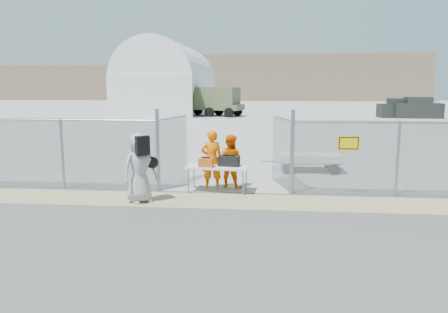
# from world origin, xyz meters

# --- Properties ---
(ground) EXTENTS (160.00, 160.00, 0.00)m
(ground) POSITION_xyz_m (0.00, 0.00, 0.00)
(ground) COLOR #454545
(tarmac_inside) EXTENTS (160.00, 80.00, 0.01)m
(tarmac_inside) POSITION_xyz_m (0.00, 42.00, 0.01)
(tarmac_inside) COLOR #A0A09C
(tarmac_inside) RESTS_ON ground
(dirt_strip) EXTENTS (44.00, 1.60, 0.01)m
(dirt_strip) POSITION_xyz_m (0.00, 1.00, 0.01)
(dirt_strip) COLOR tan
(dirt_strip) RESTS_ON ground
(distant_hills) EXTENTS (140.00, 6.00, 9.00)m
(distant_hills) POSITION_xyz_m (5.00, 78.00, 4.50)
(distant_hills) COLOR #7F684F
(distant_hills) RESTS_ON ground
(chain_link_fence) EXTENTS (40.00, 0.20, 2.20)m
(chain_link_fence) POSITION_xyz_m (0.00, 2.00, 1.10)
(chain_link_fence) COLOR gray
(chain_link_fence) RESTS_ON ground
(quonset_hangar) EXTENTS (9.00, 18.00, 8.00)m
(quonset_hangar) POSITION_xyz_m (-10.00, 40.00, 4.00)
(quonset_hangar) COLOR silver
(quonset_hangar) RESTS_ON ground
(folding_table) EXTENTS (1.93, 0.97, 0.79)m
(folding_table) POSITION_xyz_m (-0.20, 2.07, 0.39)
(folding_table) COLOR silver
(folding_table) RESTS_ON ground
(orange_bag) EXTENTS (0.44, 0.30, 0.26)m
(orange_bag) POSITION_xyz_m (-0.54, 1.96, 0.92)
(orange_bag) COLOR #CA5814
(orange_bag) RESTS_ON folding_table
(black_duffel) EXTENTS (0.67, 0.45, 0.30)m
(black_duffel) POSITION_xyz_m (0.13, 2.16, 0.94)
(black_duffel) COLOR black
(black_duffel) RESTS_ON folding_table
(security_worker_left) EXTENTS (0.73, 0.53, 1.84)m
(security_worker_left) POSITION_xyz_m (-0.42, 2.45, 0.92)
(security_worker_left) COLOR #FA6300
(security_worker_left) RESTS_ON ground
(security_worker_right) EXTENTS (0.96, 0.83, 1.69)m
(security_worker_right) POSITION_xyz_m (0.13, 2.59, 0.85)
(security_worker_right) COLOR #FA6300
(security_worker_right) RESTS_ON ground
(visitor) EXTENTS (1.12, 1.08, 1.93)m
(visitor) POSITION_xyz_m (-2.19, 0.70, 0.97)
(visitor) COLOR #979797
(visitor) RESTS_ON ground
(utility_trailer) EXTENTS (3.01, 1.60, 0.72)m
(utility_trailer) POSITION_xyz_m (2.87, 5.53, 0.36)
(utility_trailer) COLOR silver
(utility_trailer) RESTS_ON ground
(military_truck) EXTENTS (6.54, 4.02, 2.93)m
(military_truck) POSITION_xyz_m (-4.16, 33.68, 1.47)
(military_truck) COLOR #535E39
(military_truck) RESTS_ON ground
(parked_vehicle_near) EXTENTS (4.46, 2.23, 1.97)m
(parked_vehicle_near) POSITION_xyz_m (15.77, 32.96, 0.98)
(parked_vehicle_near) COLOR black
(parked_vehicle_near) RESTS_ON ground
(parked_vehicle_mid) EXTENTS (4.15, 2.09, 1.82)m
(parked_vehicle_mid) POSITION_xyz_m (14.26, 33.41, 0.91)
(parked_vehicle_mid) COLOR black
(parked_vehicle_mid) RESTS_ON ground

